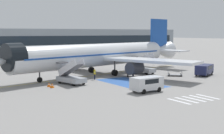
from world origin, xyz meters
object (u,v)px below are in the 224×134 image
at_px(service_van_0, 147,83).
at_px(service_van_1, 204,69).
at_px(ground_crew_2, 95,73).
at_px(ground_crew_1, 128,71).
at_px(boarding_stairs_forward, 71,78).
at_px(terminal_building, 44,41).
at_px(boarding_stairs_aft, 142,68).
at_px(traffic_cone_1, 52,85).
at_px(airliner, 98,55).
at_px(baggage_cart, 175,75).
at_px(traffic_cone_0, 49,85).
at_px(ground_crew_0, 133,71).
at_px(fuel_tanker, 66,56).

xyz_separation_m(service_van_0, service_van_1, (18.65, 6.58, -0.01)).
bearing_deg(ground_crew_2, ground_crew_1, -80.37).
bearing_deg(boarding_stairs_forward, terminal_building, 60.09).
xyz_separation_m(boarding_stairs_aft, ground_crew_1, (-4.92, -2.19, 0.10)).
distance_m(ground_crew_2, traffic_cone_1, 9.57).
height_order(boarding_stairs_forward, ground_crew_1, boarding_stairs_forward).
distance_m(service_van_0, ground_crew_1, 13.87).
xyz_separation_m(airliner, terminal_building, (11.99, 59.92, 0.85)).
relative_size(traffic_cone_1, terminal_building, 0.01).
xyz_separation_m(baggage_cart, traffic_cone_0, (-22.93, 1.68, 0.06)).
bearing_deg(traffic_cone_1, ground_crew_2, 21.70).
distance_m(boarding_stairs_aft, ground_crew_0, 4.23).
distance_m(airliner, boarding_stairs_forward, 11.25).
height_order(service_van_0, traffic_cone_1, service_van_0).
bearing_deg(traffic_cone_0, fuel_tanker, 61.63).
bearing_deg(boarding_stairs_forward, traffic_cone_1, -170.03).
height_order(airliner, fuel_tanker, airliner).
height_order(ground_crew_0, traffic_cone_0, ground_crew_0).
relative_size(fuel_tanker, traffic_cone_0, 16.75).
height_order(baggage_cart, ground_crew_0, ground_crew_0).
bearing_deg(boarding_stairs_aft, ground_crew_1, -168.67).
xyz_separation_m(service_van_1, ground_crew_2, (-19.04, 6.43, -0.13)).
bearing_deg(ground_crew_1, boarding_stairs_aft, 118.18).
xyz_separation_m(service_van_1, terminal_building, (-3.59, 71.00, 3.30)).
bearing_deg(ground_crew_2, airliner, -22.67).
height_order(service_van_1, baggage_cart, service_van_1).
xyz_separation_m(airliner, service_van_1, (15.58, -11.08, -2.45)).
xyz_separation_m(ground_crew_2, terminal_building, (15.45, 64.57, 3.43)).
bearing_deg(fuel_tanker, service_van_0, -105.19).
relative_size(boarding_stairs_forward, terminal_building, 0.05).
bearing_deg(terminal_building, baggage_cart, -91.19).
bearing_deg(boarding_stairs_aft, traffic_cone_1, -178.11).
relative_size(service_van_1, ground_crew_0, 3.40).
height_order(ground_crew_1, terminal_building, terminal_building).
relative_size(airliner, boarding_stairs_aft, 8.00).
bearing_deg(service_van_1, traffic_cone_0, 56.30).
bearing_deg(fuel_tanker, service_van_1, -77.98).
xyz_separation_m(airliner, boarding_stairs_forward, (-8.68, -6.65, -2.64)).
relative_size(fuel_tanker, ground_crew_1, 5.71).
distance_m(service_van_0, service_van_1, 19.78).
distance_m(service_van_0, traffic_cone_0, 14.06).
height_order(boarding_stairs_forward, boarding_stairs_aft, boarding_stairs_forward).
bearing_deg(service_van_1, terminal_building, -22.79).
distance_m(baggage_cart, ground_crew_2, 14.65).
bearing_deg(traffic_cone_0, service_van_1, -8.00).
distance_m(boarding_stairs_forward, ground_crew_0, 12.90).
xyz_separation_m(boarding_stairs_forward, service_van_1, (24.26, -4.43, 0.19)).
bearing_deg(service_van_0, service_van_1, 106.94).
bearing_deg(airliner, service_van_1, -138.08).
height_order(fuel_tanker, traffic_cone_0, fuel_tanker).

